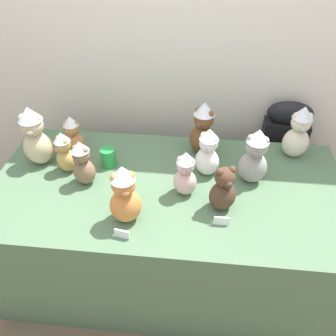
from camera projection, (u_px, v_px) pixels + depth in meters
The scene contains 18 objects.
ground_plane at pixel (164, 303), 2.09m from camera, with size 10.00×10.00×0.00m, color brown.
wall_back at pixel (180, 33), 1.97m from camera, with size 7.00×0.08×2.60m, color silver.
display_table at pixel (168, 231), 2.04m from camera, with size 1.87×0.91×0.75m, color #4C6B4C.
instrument_case at pixel (277, 163), 2.35m from camera, with size 0.29×0.14×0.96m.
teddy_bear_sand at pixel (35, 137), 1.84m from camera, with size 0.18×0.15×0.36m.
teddy_bear_ash at pixel (254, 157), 1.73m from camera, with size 0.16×0.15×0.32m.
teddy_bear_cocoa at pixel (223, 190), 1.60m from camera, with size 0.16×0.15×0.25m.
teddy_bear_caramel at pixel (73, 136), 1.93m from camera, with size 0.13×0.12×0.25m.
teddy_bear_blush at pixel (185, 174), 1.67m from camera, with size 0.13×0.11×0.26m.
teddy_bear_ginger at pixel (125, 195), 1.52m from camera, with size 0.18×0.16×0.32m.
teddy_bear_mocha at pixel (83, 163), 1.73m from camera, with size 0.14×0.13×0.26m.
teddy_bear_cream at pixel (298, 133), 1.89m from camera, with size 0.15×0.13×0.32m.
teddy_bear_honey at pixel (65, 152), 1.82m from camera, with size 0.14×0.14×0.25m.
teddy_bear_snow at pixel (208, 153), 1.78m from camera, with size 0.17×0.16×0.29m.
teddy_bear_chestnut at pixel (203, 129), 1.91m from camera, with size 0.19×0.18×0.33m.
party_cup_green at pixel (108, 157), 1.89m from camera, with size 0.08×0.08×0.11m, color #238C3D.
name_card_front_left at pixel (222, 221), 1.57m from camera, with size 0.07×0.01×0.05m, color white.
name_card_front_middle at pixel (122, 234), 1.52m from camera, with size 0.07×0.01×0.05m, color white.
Camera 1 is at (0.13, -1.06, 1.97)m, focal length 36.49 mm.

